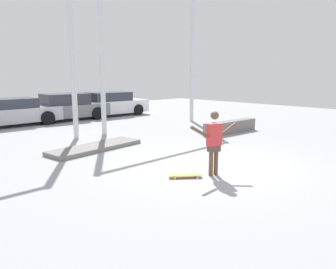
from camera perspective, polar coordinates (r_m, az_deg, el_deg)
The scene contains 9 objects.
ground_plane at distance 9.09m, azimuth 7.40°, elevation -5.45°, with size 36.00×36.00×0.00m, color #9E9EA3.
skateboarder at distance 8.07m, azimuth 8.03°, elevation -0.87°, with size 1.31×0.49×1.61m.
skateboard at distance 8.03m, azimuth 3.03°, elevation -7.07°, with size 0.76×0.67×0.08m.
grind_box at distance 14.23m, azimuth 10.81°, elevation 1.32°, with size 2.92×0.47×0.52m, color slate.
manual_pad at distance 11.23m, azimuth -12.47°, elevation -2.18°, with size 3.28×1.00×0.13m, color slate.
canopy_support_right at distance 15.46m, azimuth -2.71°, elevation 15.58°, with size 5.70×0.20×6.36m.
parked_car_silver at distance 17.57m, azimuth -25.61°, elevation 3.51°, with size 4.38×2.08×1.33m.
parked_car_grey at distance 18.74m, azimuth -17.10°, elevation 4.57°, with size 4.29×2.30×1.44m.
parked_car_white at distance 20.03m, azimuth -9.91°, elevation 5.21°, with size 4.46×2.08×1.42m.
Camera 1 is at (-6.92, -5.34, 2.49)m, focal length 35.00 mm.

